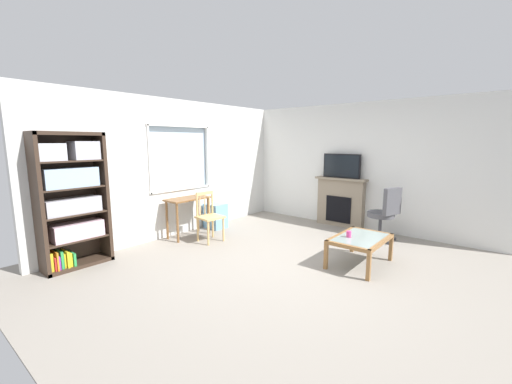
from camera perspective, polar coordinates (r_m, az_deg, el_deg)
ground at (r=4.82m, az=5.44°, el=-12.99°), size 6.27×6.15×0.02m
wall_back_with_window at (r=6.30m, az=-14.18°, el=4.05°), size 5.27×0.15×2.59m
wall_right at (r=6.88m, az=18.43°, el=4.44°), size 0.12×5.35×2.59m
bookshelf at (r=5.18m, az=-30.50°, el=-0.80°), size 0.90×0.38×1.94m
desk_under_window at (r=6.09m, az=-12.27°, el=-2.41°), size 0.83×0.42×0.75m
wooden_chair at (r=5.78m, az=-8.52°, el=-4.34°), size 0.46×0.44×0.90m
plastic_drawer_unit at (r=6.68m, az=-7.36°, el=-4.30°), size 0.35×0.40×0.52m
fireplace at (r=6.97m, az=15.07°, el=-1.73°), size 0.26×1.11×1.04m
tv at (r=6.86m, az=15.28°, el=4.59°), size 0.06×0.81×0.51m
office_chair at (r=6.14m, az=22.38°, el=-3.27°), size 0.58×0.62×1.00m
coffee_table at (r=4.90m, az=18.39°, el=-8.41°), size 0.98×0.66×0.42m
sippy_cup at (r=4.82m, az=16.49°, el=-7.33°), size 0.07×0.07×0.09m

